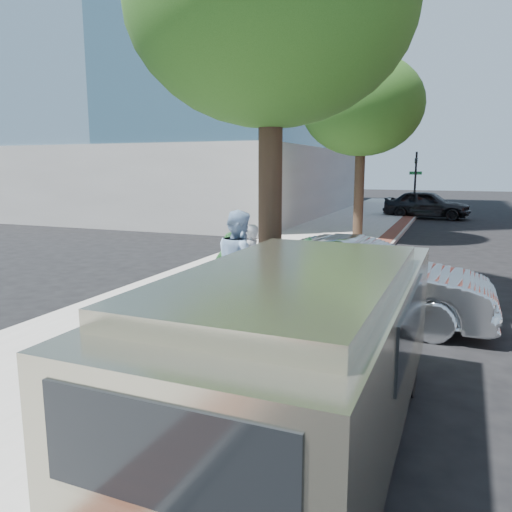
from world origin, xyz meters
The scene contains 16 objects.
ground centered at (0.00, 0.00, 0.00)m, with size 120.00×120.00×0.00m, color black.
sidewalk centered at (-1.50, 8.00, 0.07)m, with size 5.00×60.00×0.15m, color #9E9991.
brick_strip centered at (0.70, 8.00, 0.15)m, with size 0.60×60.00×0.01m, color brown.
curb centered at (1.05, 8.00, 0.07)m, with size 0.10×60.00×0.15m, color gray.
office_tower centered at (-13.00, 22.00, 12.00)m, with size 18.00×22.00×24.00m, color slate.
office_base centered at (-13.00, 22.00, 2.00)m, with size 18.20×22.20×4.00m, color gray.
signal_near centered at (0.90, 22.00, 2.25)m, with size 0.70×0.15×3.80m.
tree_near centered at (-0.60, 1.90, 6.17)m, with size 6.00×6.00×8.51m.
tree_far centered at (-0.50, 12.00, 5.30)m, with size 4.80×4.80×7.14m.
parking_meter centered at (0.64, 0.60, 1.21)m, with size 0.12×0.32×1.47m.
person_gray centered at (-0.74, 1.05, 0.96)m, with size 0.59×0.39×1.62m, color #A1A2A6.
person_officer centered at (-0.46, -0.09, 1.16)m, with size 0.98×0.77×2.02m, color #81A2C8.
person_green centered at (-0.76, 0.16, 0.93)m, with size 0.92×0.38×1.56m, color #3E8945.
sedan_silver centered at (1.60, 0.98, 0.79)m, with size 1.67×4.78×1.58m, color #B6BABE.
bg_car centered at (1.60, 22.16, 0.81)m, with size 1.92×4.77×1.63m, color black.
van centered at (1.80, -3.44, 1.09)m, with size 2.14×5.42×1.98m.
Camera 1 is at (3.18, -8.35, 2.93)m, focal length 35.00 mm.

